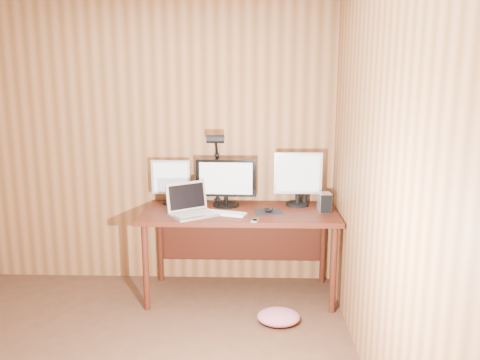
{
  "coord_description": "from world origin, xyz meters",
  "views": [
    {
      "loc": [
        1.05,
        -2.12,
        1.77
      ],
      "look_at": [
        0.93,
        1.58,
        1.02
      ],
      "focal_mm": 35.0,
      "sensor_mm": 36.0,
      "label": 1
    }
  ],
  "objects_px": {
    "desk": "(240,222)",
    "mouse": "(269,210)",
    "monitor_left": "(171,181)",
    "monitor_right": "(298,177)",
    "phone": "(255,220)",
    "laptop": "(191,207)",
    "speaker": "(304,198)",
    "keyboard": "(222,213)",
    "desk_lamp": "(216,158)",
    "monitor_center": "(226,182)",
    "hard_drive": "(325,202)"
  },
  "relations": [
    {
      "from": "desk",
      "to": "mouse",
      "type": "relative_size",
      "value": 14.63
    },
    {
      "from": "mouse",
      "to": "monitor_left",
      "type": "bearing_deg",
      "value": 162.93
    },
    {
      "from": "monitor_right",
      "to": "phone",
      "type": "xyz_separation_m",
      "value": [
        -0.37,
        -0.49,
        -0.24
      ]
    },
    {
      "from": "laptop",
      "to": "phone",
      "type": "distance_m",
      "value": 0.55
    },
    {
      "from": "phone",
      "to": "speaker",
      "type": "xyz_separation_m",
      "value": [
        0.43,
        0.54,
        0.05
      ]
    },
    {
      "from": "keyboard",
      "to": "desk_lamp",
      "type": "xyz_separation_m",
      "value": [
        -0.07,
        0.34,
        0.39
      ]
    },
    {
      "from": "desk",
      "to": "monitor_center",
      "type": "relative_size",
      "value": 3.1
    },
    {
      "from": "speaker",
      "to": "desk_lamp",
      "type": "height_order",
      "value": "desk_lamp"
    },
    {
      "from": "monitor_right",
      "to": "laptop",
      "type": "bearing_deg",
      "value": -160.34
    },
    {
      "from": "monitor_center",
      "to": "keyboard",
      "type": "bearing_deg",
      "value": -90.64
    },
    {
      "from": "keyboard",
      "to": "laptop",
      "type": "bearing_deg",
      "value": -160.44
    },
    {
      "from": "monitor_right",
      "to": "desk_lamp",
      "type": "xyz_separation_m",
      "value": [
        -0.7,
        0.04,
        0.15
      ]
    },
    {
      "from": "monitor_center",
      "to": "monitor_right",
      "type": "relative_size",
      "value": 1.12
    },
    {
      "from": "mouse",
      "to": "desk",
      "type": "bearing_deg",
      "value": 153.98
    },
    {
      "from": "monitor_left",
      "to": "speaker",
      "type": "bearing_deg",
      "value": 2.56
    },
    {
      "from": "phone",
      "to": "speaker",
      "type": "distance_m",
      "value": 0.69
    },
    {
      "from": "mouse",
      "to": "phone",
      "type": "relative_size",
      "value": 1.07
    },
    {
      "from": "monitor_right",
      "to": "laptop",
      "type": "height_order",
      "value": "monitor_right"
    },
    {
      "from": "desk",
      "to": "mouse",
      "type": "distance_m",
      "value": 0.3
    },
    {
      "from": "mouse",
      "to": "speaker",
      "type": "distance_m",
      "value": 0.43
    },
    {
      "from": "keyboard",
      "to": "monitor_right",
      "type": "bearing_deg",
      "value": 42.27
    },
    {
      "from": "hard_drive",
      "to": "phone",
      "type": "bearing_deg",
      "value": -155.32
    },
    {
      "from": "keyboard",
      "to": "speaker",
      "type": "distance_m",
      "value": 0.78
    },
    {
      "from": "mouse",
      "to": "keyboard",
      "type": "bearing_deg",
      "value": -169.66
    },
    {
      "from": "desk",
      "to": "laptop",
      "type": "relative_size",
      "value": 3.62
    },
    {
      "from": "mouse",
      "to": "desk_lamp",
      "type": "relative_size",
      "value": 0.17
    },
    {
      "from": "laptop",
      "to": "keyboard",
      "type": "bearing_deg",
      "value": -31.41
    },
    {
      "from": "laptop",
      "to": "phone",
      "type": "xyz_separation_m",
      "value": [
        0.52,
        -0.18,
        -0.06
      ]
    },
    {
      "from": "laptop",
      "to": "phone",
      "type": "height_order",
      "value": "laptop"
    },
    {
      "from": "monitor_left",
      "to": "speaker",
      "type": "distance_m",
      "value": 1.18
    },
    {
      "from": "monitor_left",
      "to": "desk_lamp",
      "type": "height_order",
      "value": "desk_lamp"
    },
    {
      "from": "desk",
      "to": "monitor_right",
      "type": "bearing_deg",
      "value": 13.69
    },
    {
      "from": "monitor_left",
      "to": "desk_lamp",
      "type": "bearing_deg",
      "value": 3.12
    },
    {
      "from": "monitor_center",
      "to": "laptop",
      "type": "bearing_deg",
      "value": -131.75
    },
    {
      "from": "monitor_center",
      "to": "monitor_right",
      "type": "bearing_deg",
      "value": 5.73
    },
    {
      "from": "monitor_center",
      "to": "monitor_left",
      "type": "bearing_deg",
      "value": 175.09
    },
    {
      "from": "desk",
      "to": "speaker",
      "type": "distance_m",
      "value": 0.61
    },
    {
      "from": "monitor_right",
      "to": "hard_drive",
      "type": "distance_m",
      "value": 0.33
    },
    {
      "from": "monitor_left",
      "to": "phone",
      "type": "xyz_separation_m",
      "value": [
        0.73,
        -0.52,
        -0.2
      ]
    },
    {
      "from": "monitor_left",
      "to": "monitor_right",
      "type": "relative_size",
      "value": 0.84
    },
    {
      "from": "monitor_right",
      "to": "phone",
      "type": "height_order",
      "value": "monitor_right"
    },
    {
      "from": "monitor_right",
      "to": "hard_drive",
      "type": "xyz_separation_m",
      "value": [
        0.21,
        -0.18,
        -0.17
      ]
    },
    {
      "from": "laptop",
      "to": "mouse",
      "type": "height_order",
      "value": "laptop"
    },
    {
      "from": "monitor_left",
      "to": "laptop",
      "type": "distance_m",
      "value": 0.43
    },
    {
      "from": "keyboard",
      "to": "phone",
      "type": "relative_size",
      "value": 3.88
    },
    {
      "from": "speaker",
      "to": "hard_drive",
      "type": "bearing_deg",
      "value": -58.25
    },
    {
      "from": "mouse",
      "to": "desk_lamp",
      "type": "xyz_separation_m",
      "value": [
        -0.45,
        0.27,
        0.38
      ]
    },
    {
      "from": "monitor_left",
      "to": "desk_lamp",
      "type": "distance_m",
      "value": 0.44
    },
    {
      "from": "monitor_right",
      "to": "speaker",
      "type": "distance_m",
      "value": 0.21
    },
    {
      "from": "desk",
      "to": "hard_drive",
      "type": "bearing_deg",
      "value": -5.22
    }
  ]
}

